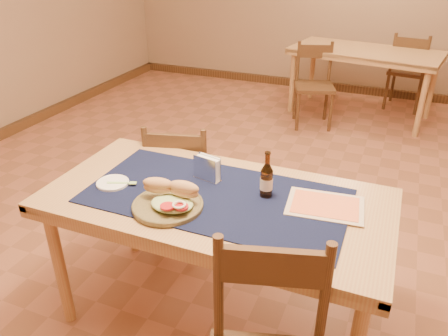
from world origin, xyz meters
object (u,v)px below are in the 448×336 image
at_px(beer_bottle, 266,180).
at_px(main_table, 216,211).
at_px(back_table, 365,57).
at_px(chair_main_far, 182,181).
at_px(sandwich_plate, 169,201).
at_px(napkin_holder, 207,169).

bearing_deg(beer_bottle, main_table, -158.21).
xyz_separation_m(back_table, chair_main_far, (-0.77, -2.89, -0.22)).
xyz_separation_m(main_table, back_table, (0.30, 3.44, 0.00)).
height_order(main_table, sandwich_plate, sandwich_plate).
distance_m(chair_main_far, napkin_holder, 0.66).
xyz_separation_m(chair_main_far, beer_bottle, (0.69, -0.46, 0.39)).
bearing_deg(napkin_holder, sandwich_plate, -99.31).
relative_size(main_table, back_table, 0.96).
bearing_deg(back_table, main_table, -95.03).
bearing_deg(back_table, sandwich_plate, -97.13).
height_order(main_table, chair_main_far, chair_main_far).
relative_size(sandwich_plate, napkin_holder, 2.13).
distance_m(sandwich_plate, napkin_holder, 0.30).
height_order(chair_main_far, sandwich_plate, sandwich_plate).
bearing_deg(sandwich_plate, chair_main_far, 114.41).
relative_size(back_table, napkin_holder, 11.26).
bearing_deg(napkin_holder, chair_main_far, 131.85).
distance_m(back_table, napkin_holder, 3.34).
height_order(back_table, chair_main_far, chair_main_far).
xyz_separation_m(beer_bottle, napkin_holder, (-0.31, 0.04, -0.02)).
relative_size(chair_main_far, beer_bottle, 3.91).
distance_m(back_table, sandwich_plate, 3.64).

